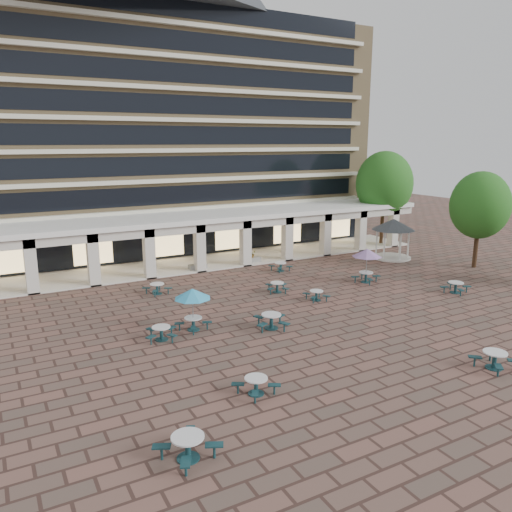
% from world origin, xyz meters
% --- Properties ---
extents(ground, '(120.00, 120.00, 0.00)m').
position_xyz_m(ground, '(0.00, 0.00, 0.00)').
color(ground, brown).
rests_on(ground, ground).
extents(apartment_building, '(40.00, 15.50, 25.20)m').
position_xyz_m(apartment_building, '(0.00, 25.47, 12.60)').
color(apartment_building, '#9E8459').
rests_on(apartment_building, ground).
extents(retail_arcade, '(42.00, 6.60, 4.40)m').
position_xyz_m(retail_arcade, '(0.00, 14.80, 3.00)').
color(retail_arcade, white).
rests_on(retail_arcade, ground).
extents(picnic_table_0, '(2.29, 2.29, 0.86)m').
position_xyz_m(picnic_table_0, '(-12.01, -10.56, 0.51)').
color(picnic_table_0, '#163E42').
rests_on(picnic_table_0, ground).
extents(picnic_table_1, '(1.93, 1.93, 0.75)m').
position_xyz_m(picnic_table_1, '(-7.87, -7.76, 0.45)').
color(picnic_table_1, '#163E42').
rests_on(picnic_table_1, ground).
extents(picnic_table_2, '(1.93, 1.93, 0.83)m').
position_xyz_m(picnic_table_2, '(3.19, -11.00, 0.50)').
color(picnic_table_2, '#163E42').
rests_on(picnic_table_2, ground).
extents(picnic_table_3, '(2.11, 2.11, 0.79)m').
position_xyz_m(picnic_table_3, '(11.48, -1.81, 0.47)').
color(picnic_table_3, '#163E42').
rests_on(picnic_table_3, ground).
extents(picnic_table_4, '(2.11, 2.11, 2.43)m').
position_xyz_m(picnic_table_4, '(-7.47, 0.41, 2.07)').
color(picnic_table_4, '#163E42').
rests_on(picnic_table_4, ground).
extents(picnic_table_5, '(2.00, 2.00, 0.75)m').
position_xyz_m(picnic_table_5, '(-9.52, -0.11, 0.45)').
color(picnic_table_5, '#163E42').
rests_on(picnic_table_5, ground).
extents(picnic_table_8, '(2.32, 2.32, 0.86)m').
position_xyz_m(picnic_table_8, '(-3.45, -1.49, 0.51)').
color(picnic_table_8, '#163E42').
rests_on(picnic_table_8, ground).
extents(picnic_table_9, '(1.94, 1.94, 0.75)m').
position_xyz_m(picnic_table_9, '(-7.14, 8.09, 0.45)').
color(picnic_table_9, '#163E42').
rests_on(picnic_table_9, ground).
extents(picnic_table_10, '(1.66, 1.66, 0.68)m').
position_xyz_m(picnic_table_10, '(1.84, 1.51, 0.41)').
color(picnic_table_10, '#163E42').
rests_on(picnic_table_10, ground).
extents(picnic_table_11, '(2.25, 2.25, 2.59)m').
position_xyz_m(picnic_table_11, '(7.71, 3.33, 2.20)').
color(picnic_table_11, '#163E42').
rests_on(picnic_table_11, ground).
extents(picnic_table_12, '(1.97, 1.97, 0.72)m').
position_xyz_m(picnic_table_12, '(0.48, 4.39, 0.43)').
color(picnic_table_12, '#163E42').
rests_on(picnic_table_12, ground).
extents(picnic_table_13, '(1.74, 1.74, 0.72)m').
position_xyz_m(picnic_table_13, '(3.78, 9.35, 0.43)').
color(picnic_table_13, '#163E42').
rests_on(picnic_table_13, ground).
extents(gazebo, '(3.88, 3.88, 3.61)m').
position_xyz_m(gazebo, '(15.14, 8.40, 2.72)').
color(gazebo, beige).
rests_on(gazebo, ground).
extents(tree_east_a, '(4.87, 4.87, 8.11)m').
position_xyz_m(tree_east_a, '(18.96, 2.53, 5.30)').
color(tree_east_a, '#402A19').
rests_on(tree_east_a, ground).
extents(tree_east_c, '(5.74, 5.74, 9.55)m').
position_xyz_m(tree_east_c, '(18.75, 13.76, 6.25)').
color(tree_east_c, '#402A19').
rests_on(tree_east_c, ground).
extents(planter_left, '(1.50, 0.82, 1.35)m').
position_xyz_m(planter_left, '(-2.13, 12.90, 0.58)').
color(planter_left, gray).
rests_on(planter_left, ground).
extents(planter_right, '(1.50, 0.70, 1.15)m').
position_xyz_m(planter_right, '(3.03, 12.90, 0.42)').
color(planter_right, gray).
rests_on(planter_right, ground).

